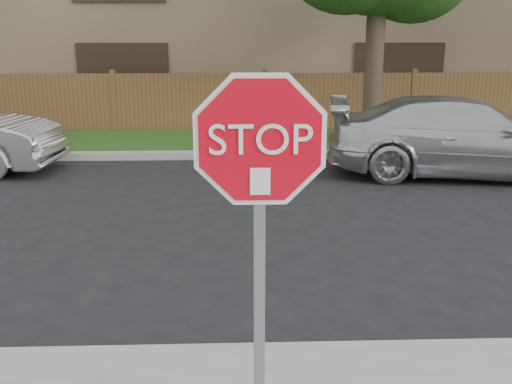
{
  "coord_description": "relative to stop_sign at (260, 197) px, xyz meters",
  "views": [
    {
      "loc": [
        -0.81,
        -4.65,
        2.72
      ],
      "look_at": [
        -0.68,
        -0.9,
        1.7
      ],
      "focal_mm": 42.0,
      "sensor_mm": 36.0,
      "label": 1
    }
  ],
  "objects": [
    {
      "name": "stop_sign",
      "position": [
        0.0,
        0.0,
        0.0
      ],
      "size": [
        1.01,
        0.13,
        2.55
      ],
      "color": "gray",
      "rests_on": "sidewalk_near"
    },
    {
      "name": "fence",
      "position": [
        0.68,
        12.88,
        -1.03
      ],
      "size": [
        70.0,
        0.12,
        1.6
      ],
      "primitive_type": "cube",
      "color": "brown",
      "rests_on": "ground"
    },
    {
      "name": "apartment_building",
      "position": [
        0.68,
        18.48,
        1.7
      ],
      "size": [
        35.2,
        9.2,
        7.2
      ],
      "color": "#977F5D",
      "rests_on": "ground"
    },
    {
      "name": "sedan_right",
      "position": [
        4.23,
        7.93,
        -1.08
      ],
      "size": [
        5.38,
        2.8,
        1.49
      ],
      "primitive_type": "imported",
      "rotation": [
        0.0,
        0.0,
        1.43
      ],
      "color": "silver",
      "rests_on": "ground"
    },
    {
      "name": "ground",
      "position": [
        0.68,
        1.48,
        -1.83
      ],
      "size": [
        90.0,
        90.0,
        0.0
      ],
      "primitive_type": "plane",
      "color": "black",
      "rests_on": "ground"
    },
    {
      "name": "far_curb",
      "position": [
        0.68,
        9.63,
        -1.75
      ],
      "size": [
        70.0,
        0.3,
        0.15
      ],
      "primitive_type": "cube",
      "color": "gray",
      "rests_on": "ground"
    },
    {
      "name": "grass_strip",
      "position": [
        0.68,
        11.28,
        -1.77
      ],
      "size": [
        70.0,
        3.0,
        0.12
      ],
      "primitive_type": "cube",
      "color": "#1E4714",
      "rests_on": "ground"
    }
  ]
}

